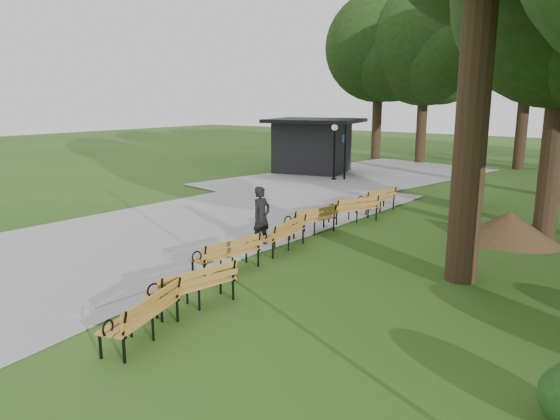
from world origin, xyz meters
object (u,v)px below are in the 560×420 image
Objects in this scene: bench_3 at (282,234)px; person at (261,217)px; bench_0 at (141,315)px; bench_5 at (353,209)px; bench_1 at (193,286)px; lamp_post at (334,140)px; dirt_mound at (509,226)px; bench_4 at (310,220)px; bench_6 at (375,200)px; bench_2 at (226,254)px; kiosk at (312,146)px.

person is at bearing -90.00° from bench_3.
person is 6.05m from bench_0.
bench_5 is at bearing 170.05° from bench_0.
bench_1 is 1.00× the size of bench_3.
bench_1 is (6.29, -15.71, -1.60)m from lamp_post.
bench_4 is at bearing -150.94° from dirt_mound.
bench_1 is (-0.32, 1.51, 0.00)m from bench_0.
bench_6 is at bearing 175.62° from bench_3.
lamp_post is 1.47× the size of bench_0.
bench_5 is (-0.15, 6.35, 0.00)m from bench_2.
bench_0 is at bearing 31.76° from bench_5.
bench_0 is at bearing 25.63° from bench_4.
bench_2 is 2.30m from bench_3.
lamp_post is 1.47× the size of bench_5.
kiosk is at bearing -123.95° from bench_6.
bench_0 is 7.79m from bench_4.
bench_2 is (-4.63, -6.93, -0.00)m from dirt_mound.
bench_3 is 5.94m from bench_6.
bench_1 is 1.00× the size of bench_5.
person is 0.60× the size of lamp_post.
bench_4 is at bearing -176.47° from bench_3.
person is at bearing 5.44° from bench_6.
bench_1 is at bearing -154.09° from person.
bench_4 is 1.00× the size of bench_6.
dirt_mound is at bearing 168.55° from bench_1.
bench_1 is 4.39m from bench_3.
dirt_mound is at bearing 154.11° from bench_2.
bench_6 is (-1.52, 11.71, 0.00)m from bench_0.
bench_0 and bench_5 have the same top height.
dirt_mound is 1.26× the size of bench_6.
bench_3 is at bearing 174.94° from bench_0.
dirt_mound is 6.61m from bench_3.
person is 2.38m from bench_2.
dirt_mound is 5.08m from bench_6.
lamp_post is 1.47× the size of bench_4.
person is 0.89× the size of bench_1.
lamp_post reaches higher than bench_1.
lamp_post is at bearing -176.99° from bench_0.
bench_6 is (-0.19, 5.94, 0.00)m from bench_3.
bench_0 is (1.97, -5.71, -0.40)m from person.
lamp_post is at bearing -161.42° from bench_3.
bench_0 is 5.93m from bench_3.
kiosk is at bearing 145.60° from dirt_mound.
bench_5 is at bearing -3.66° from person.
bench_2 is 6.35m from bench_5.
bench_4 is 1.00× the size of bench_5.
person is at bearing -138.76° from dirt_mound.
bench_1 is at bearing 25.70° from bench_4.
bench_3 is at bearing -155.55° from bench_1.
bench_4 is (-1.64, 7.61, 0.00)m from bench_0.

